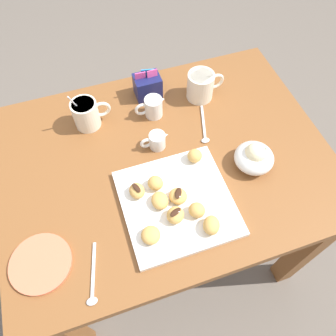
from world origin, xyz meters
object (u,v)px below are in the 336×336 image
at_px(cream_pitcher_white, 153,107).
at_px(beignet_5, 178,196).
at_px(dining_table, 165,180).
at_px(beignet_8, 211,225).
at_px(beignet_6, 195,156).
at_px(coffee_mug_cream_right, 201,85).
at_px(sugar_caddy, 148,86).
at_px(chocolate_sauce_pitcher, 157,140).
at_px(beignet_4, 137,191).
at_px(beignet_3, 175,215).
at_px(beignet_1, 197,210).
at_px(pastry_plate_square, 177,203).
at_px(ice_cream_bowl, 254,157).
at_px(saucer_coral_left, 41,263).
at_px(beignet_7, 151,235).
at_px(beignet_0, 155,183).
at_px(beignet_2, 160,201).
at_px(coffee_mug_cream_left, 86,113).

distance_m(cream_pitcher_white, beignet_5, 0.34).
distance_m(dining_table, beignet_8, 0.32).
bearing_deg(beignet_6, coffee_mug_cream_right, 64.72).
xyz_separation_m(coffee_mug_cream_right, sugar_caddy, (-0.17, 0.07, -0.01)).
relative_size(chocolate_sauce_pitcher, beignet_5, 1.76).
distance_m(sugar_caddy, beignet_4, 0.41).
height_order(sugar_caddy, beignet_3, sugar_caddy).
bearing_deg(beignet_8, chocolate_sauce_pitcher, 99.11).
distance_m(coffee_mug_cream_right, beignet_1, 0.47).
bearing_deg(pastry_plate_square, cream_pitcher_white, 83.96).
distance_m(pastry_plate_square, beignet_6, 0.16).
bearing_deg(chocolate_sauce_pitcher, beignet_1, -83.43).
bearing_deg(ice_cream_bowl, saucer_coral_left, -170.93).
distance_m(pastry_plate_square, beignet_4, 0.12).
xyz_separation_m(cream_pitcher_white, beignet_7, (-0.14, -0.43, -0.01)).
bearing_deg(dining_table, coffee_mug_cream_right, 46.79).
distance_m(coffee_mug_cream_right, beignet_6, 0.29).
bearing_deg(sugar_caddy, ice_cream_bowl, -60.56).
distance_m(beignet_0, beignet_5, 0.08).
xyz_separation_m(ice_cream_bowl, beignet_2, (-0.32, -0.04, -0.01)).
relative_size(coffee_mug_cream_left, coffee_mug_cream_right, 1.13).
relative_size(coffee_mug_cream_right, beignet_3, 2.61).
distance_m(chocolate_sauce_pitcher, saucer_coral_left, 0.48).
height_order(pastry_plate_square, beignet_6, beignet_6).
distance_m(saucer_coral_left, beignet_2, 0.35).
distance_m(beignet_1, beignet_6, 0.18).
distance_m(chocolate_sauce_pitcher, beignet_1, 0.27).
distance_m(beignet_4, beignet_8, 0.23).
xyz_separation_m(pastry_plate_square, beignet_6, (0.10, 0.12, 0.03)).
xyz_separation_m(coffee_mug_cream_left, beignet_4, (0.08, -0.32, -0.02)).
distance_m(cream_pitcher_white, beignet_3, 0.40).
relative_size(sugar_caddy, beignet_0, 2.32).
relative_size(beignet_1, beignet_2, 0.83).
height_order(beignet_4, beignet_7, beignet_4).
relative_size(ice_cream_bowl, saucer_coral_left, 0.74).
xyz_separation_m(beignet_4, beignet_7, (-0.00, -0.14, -0.00)).
relative_size(coffee_mug_cream_right, beignet_8, 2.40).
height_order(coffee_mug_cream_left, sugar_caddy, coffee_mug_cream_left).
height_order(pastry_plate_square, beignet_8, beignet_8).
xyz_separation_m(chocolate_sauce_pitcher, beignet_8, (0.05, -0.32, 0.00)).
bearing_deg(coffee_mug_cream_right, beignet_1, -112.93).
distance_m(dining_table, chocolate_sauce_pitcher, 0.17).
relative_size(beignet_1, beignet_6, 1.03).
height_order(cream_pitcher_white, beignet_2, cream_pitcher_white).
distance_m(coffee_mug_cream_right, saucer_coral_left, 0.75).
bearing_deg(ice_cream_bowl, beignet_4, 179.13).
bearing_deg(beignet_5, chocolate_sauce_pitcher, 89.17).
bearing_deg(sugar_caddy, beignet_6, -81.07).
height_order(beignet_0, beignet_5, beignet_0).
height_order(pastry_plate_square, beignet_4, beignet_4).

